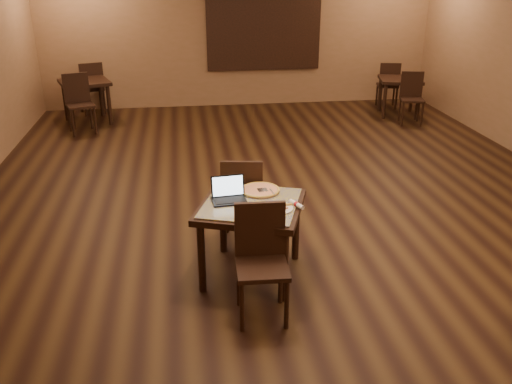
{
  "coord_description": "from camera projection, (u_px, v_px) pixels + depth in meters",
  "views": [
    {
      "loc": [
        -1.23,
        -6.34,
        2.82
      ],
      "look_at": [
        -0.6,
        -1.76,
        0.85
      ],
      "focal_mm": 38.0,
      "sensor_mm": 36.0,
      "label": 1
    }
  ],
  "objects": [
    {
      "name": "other_table_a_chair_far",
      "position": [
        388.0,
        83.0,
        11.08
      ],
      "size": [
        0.49,
        0.49,
        0.95
      ],
      "rotation": [
        0.0,
        0.0,
        2.92
      ],
      "color": "black",
      "rests_on": "ground"
    },
    {
      "name": "ground",
      "position": [
        283.0,
        197.0,
        7.04
      ],
      "size": [
        10.0,
        10.0,
        0.0
      ],
      "primitive_type": "plane",
      "color": "black",
      "rests_on": "ground"
    },
    {
      "name": "spatula",
      "position": [
        262.0,
        190.0,
        5.22
      ],
      "size": [
        0.12,
        0.23,
        0.01
      ],
      "primitive_type": "cube",
      "rotation": [
        0.0,
        0.0,
        0.14
      ],
      "color": "silver",
      "rests_on": "pizza_whole"
    },
    {
      "name": "pizza_slice",
      "position": [
        278.0,
        207.0,
        4.87
      ],
      "size": [
        0.22,
        0.22,
        0.02
      ],
      "primitive_type": null,
      "rotation": [
        0.0,
        0.0,
        0.11
      ],
      "color": "#D3BD8D",
      "rests_on": "plate"
    },
    {
      "name": "wall_back",
      "position": [
        239.0,
        32.0,
        11.0
      ],
      "size": [
        8.0,
        0.02,
        3.0
      ],
      "primitive_type": "cube",
      "color": "#875F44",
      "rests_on": "ground"
    },
    {
      "name": "plate",
      "position": [
        278.0,
        208.0,
        4.87
      ],
      "size": [
        0.28,
        0.28,
        0.02
      ],
      "primitive_type": "cylinder",
      "color": "white",
      "rests_on": "tiled_table"
    },
    {
      "name": "pizza_whole",
      "position": [
        260.0,
        190.0,
        5.24
      ],
      "size": [
        0.38,
        0.38,
        0.03
      ],
      "color": "#D3BD8D",
      "rests_on": "pizza_pan"
    },
    {
      "name": "other_table_b_chair_far",
      "position": [
        92.0,
        85.0,
        10.62
      ],
      "size": [
        0.57,
        0.57,
        1.03
      ],
      "rotation": [
        0.0,
        0.0,
        3.47
      ],
      "color": "black",
      "rests_on": "ground"
    },
    {
      "name": "napkin_roll",
      "position": [
        297.0,
        204.0,
        4.93
      ],
      "size": [
        0.11,
        0.18,
        0.04
      ],
      "rotation": [
        0.0,
        0.0,
        0.44
      ],
      "color": "white",
      "rests_on": "tiled_table"
    },
    {
      "name": "chair_main_far",
      "position": [
        242.0,
        197.0,
        5.65
      ],
      "size": [
        0.49,
        0.49,
        0.99
      ],
      "rotation": [
        0.0,
        0.0,
        2.98
      ],
      "color": "black",
      "rests_on": "ground"
    },
    {
      "name": "mural",
      "position": [
        264.0,
        29.0,
        11.01
      ],
      "size": [
        2.34,
        0.05,
        1.64
      ],
      "color": "#25598A",
      "rests_on": "wall_back"
    },
    {
      "name": "pizza_pan",
      "position": [
        260.0,
        191.0,
        5.24
      ],
      "size": [
        0.36,
        0.36,
        0.01
      ],
      "primitive_type": "cylinder",
      "color": "silver",
      "rests_on": "tiled_table"
    },
    {
      "name": "other_table_b_chair_near",
      "position": [
        79.0,
        100.0,
        9.52
      ],
      "size": [
        0.57,
        0.57,
        1.03
      ],
      "rotation": [
        0.0,
        0.0,
        0.33
      ],
      "color": "black",
      "rests_on": "ground"
    },
    {
      "name": "other_table_b",
      "position": [
        85.0,
        88.0,
        10.04
      ],
      "size": [
        1.08,
        1.08,
        0.79
      ],
      "rotation": [
        0.0,
        0.0,
        0.33
      ],
      "color": "black",
      "rests_on": "ground"
    },
    {
      "name": "laptop",
      "position": [
        228.0,
        194.0,
        5.06
      ],
      "size": [
        0.34,
        0.28,
        0.22
      ],
      "rotation": [
        0.0,
        0.0,
        0.1
      ],
      "color": "black",
      "rests_on": "tiled_table"
    },
    {
      "name": "chair_main_near",
      "position": [
        261.0,
        254.0,
        4.53
      ],
      "size": [
        0.45,
        0.45,
        0.99
      ],
      "rotation": [
        0.0,
        0.0,
        -0.04
      ],
      "color": "black",
      "rests_on": "ground"
    },
    {
      "name": "other_table_a",
      "position": [
        400.0,
        85.0,
        10.55
      ],
      "size": [
        0.93,
        0.93,
        0.73
      ],
      "rotation": [
        0.0,
        0.0,
        -0.22
      ],
      "color": "black",
      "rests_on": "ground"
    },
    {
      "name": "tiled_table",
      "position": [
        251.0,
        213.0,
        5.05
      ],
      "size": [
        1.17,
        1.17,
        0.76
      ],
      "rotation": [
        0.0,
        0.0,
        -0.34
      ],
      "color": "black",
      "rests_on": "ground"
    },
    {
      "name": "other_table_a_chair_near",
      "position": [
        412.0,
        95.0,
        10.08
      ],
      "size": [
        0.49,
        0.49,
        0.95
      ],
      "rotation": [
        0.0,
        0.0,
        -0.22
      ],
      "color": "black",
      "rests_on": "ground"
    }
  ]
}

